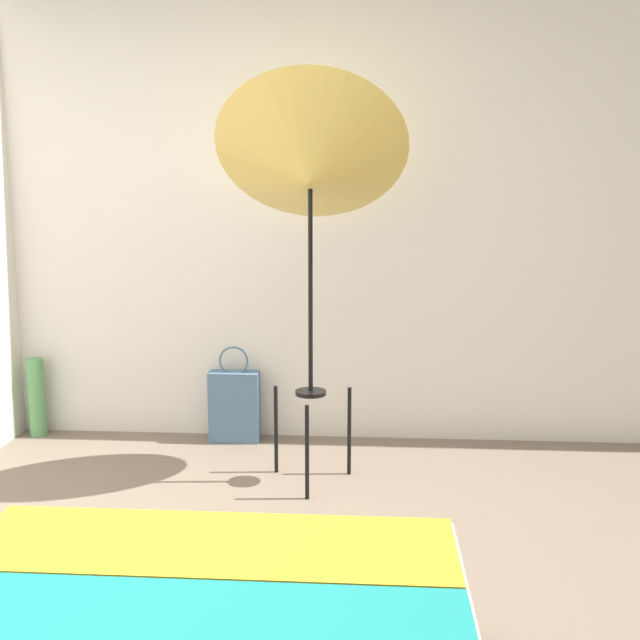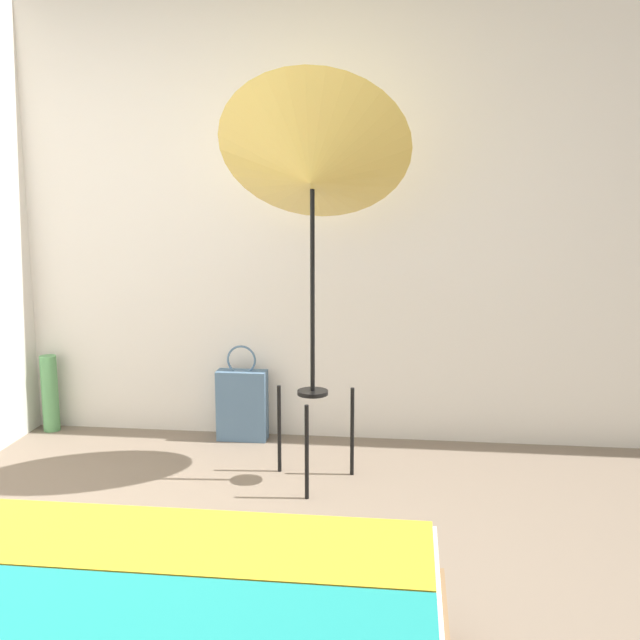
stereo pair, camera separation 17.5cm
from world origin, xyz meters
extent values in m
plane|color=#756656|center=(0.00, 0.00, 0.00)|extent=(14.00, 14.00, 0.00)
cube|color=silver|center=(0.00, 2.04, 1.30)|extent=(8.00, 0.05, 2.60)
cube|color=#197F7A|center=(0.21, -0.60, 0.40)|extent=(1.45, 0.42, 0.04)
cube|color=gold|center=(0.21, -0.18, 0.40)|extent=(1.45, 0.42, 0.04)
cylinder|color=black|center=(0.38, 1.11, 0.23)|extent=(0.02, 0.02, 0.46)
cylinder|color=black|center=(0.19, 1.43, 0.23)|extent=(0.02, 0.02, 0.46)
cylinder|color=black|center=(0.57, 1.43, 0.23)|extent=(0.02, 0.02, 0.46)
cylinder|color=black|center=(0.38, 1.32, 0.46)|extent=(0.15, 0.15, 0.02)
cylinder|color=black|center=(0.38, 1.32, 1.01)|extent=(0.02, 0.02, 1.10)
cone|color=#D1B251|center=(0.38, 1.32, 1.56)|extent=(0.93, 0.82, 0.83)
cube|color=slate|center=(-0.11, 1.90, 0.21)|extent=(0.29, 0.12, 0.41)
torus|color=slate|center=(-0.11, 1.90, 0.48)|extent=(0.17, 0.01, 0.17)
cylinder|color=#56995B|center=(-1.30, 1.92, 0.23)|extent=(0.10, 0.10, 0.46)
camera|label=1|loc=(0.67, -2.23, 1.45)|focal=42.00mm
camera|label=2|loc=(0.85, -2.21, 1.45)|focal=42.00mm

